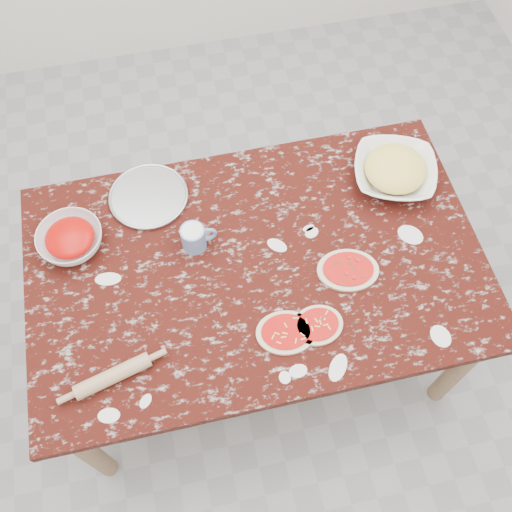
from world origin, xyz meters
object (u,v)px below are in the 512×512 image
object	(u,v)px
worktable	(256,274)
sauce_bowl	(71,240)
cheese_bowl	(394,172)
pizza_tray	(149,197)
rolling_pin	(113,376)
flour_mug	(195,237)

from	to	relation	value
worktable	sauce_bowl	bearing A→B (deg)	160.95
worktable	cheese_bowl	distance (m)	0.65
pizza_tray	rolling_pin	xyz separation A→B (m)	(-0.20, -0.66, 0.02)
flour_mug	rolling_pin	bearing A→B (deg)	-128.16
pizza_tray	cheese_bowl	size ratio (longest dim) A/B	0.94
pizza_tray	sauce_bowl	size ratio (longest dim) A/B	1.25
pizza_tray	rolling_pin	world-z (taller)	rolling_pin
worktable	flour_mug	distance (m)	0.26
rolling_pin	worktable	bearing A→B (deg)	30.14
flour_mug	rolling_pin	distance (m)	0.54
worktable	flour_mug	xyz separation A→B (m)	(-0.19, 0.12, 0.13)
sauce_bowl	flour_mug	world-z (taller)	flour_mug
sauce_bowl	flour_mug	xyz separation A→B (m)	(0.43, -0.10, 0.02)
cheese_bowl	pizza_tray	bearing A→B (deg)	172.96
flour_mug	sauce_bowl	bearing A→B (deg)	167.38
cheese_bowl	rolling_pin	distance (m)	1.24
sauce_bowl	cheese_bowl	size ratio (longest dim) A/B	0.75
rolling_pin	pizza_tray	bearing A→B (deg)	73.48
pizza_tray	flour_mug	world-z (taller)	flour_mug
worktable	pizza_tray	bearing A→B (deg)	132.77
pizza_tray	flour_mug	size ratio (longest dim) A/B	2.25
pizza_tray	cheese_bowl	bearing A→B (deg)	-7.04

